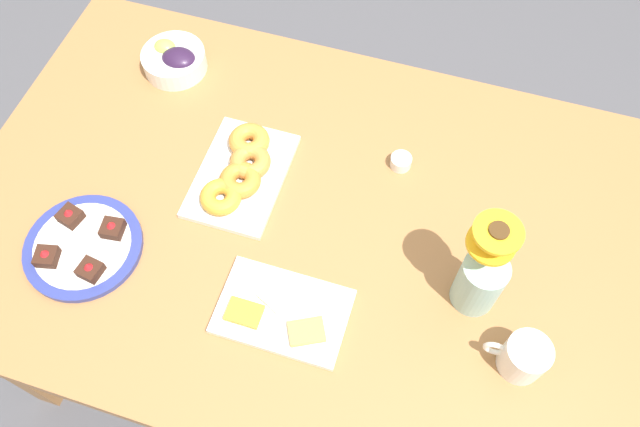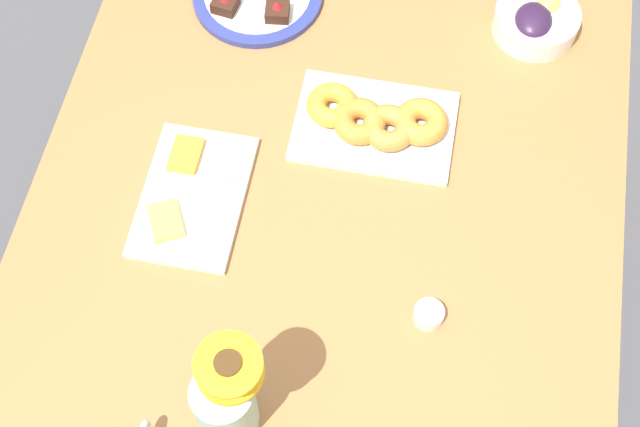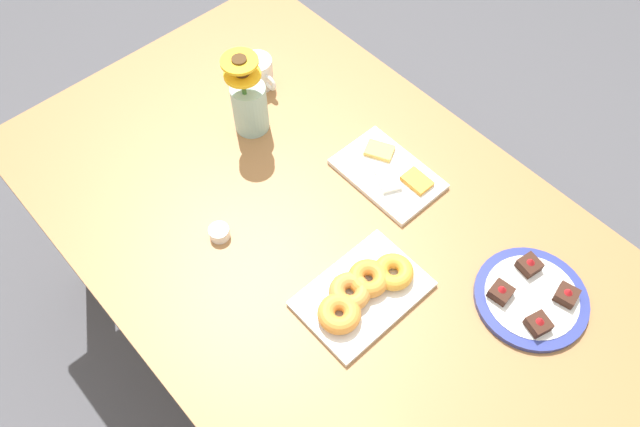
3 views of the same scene
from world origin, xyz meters
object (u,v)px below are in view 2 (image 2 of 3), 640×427
Objects in this scene: dining_table at (320,247)px; flower_vase at (226,402)px; croissant_platter at (376,122)px; jam_cup_honey at (429,314)px; grape_bowl at (536,20)px; cheese_platter at (192,194)px.

dining_table is 6.32× the size of flower_vase.
croissant_platter is 5.83× the size of jam_cup_honey.
grape_bowl is 0.60× the size of cheese_platter.
cheese_platter is 1.03× the size of flower_vase.
jam_cup_honey reaches higher than cheese_platter.
jam_cup_honey is (-0.34, -0.14, -0.01)m from croissant_platter.
grape_bowl is 0.56× the size of croissant_platter.
cheese_platter is (-0.47, 0.54, -0.02)m from grape_bowl.
croissant_platter is 1.11× the size of flower_vase.
dining_table is at bearing 56.58° from jam_cup_honey.
flower_vase is at bearing -156.92° from cheese_platter.
dining_table is 0.59m from grape_bowl.
flower_vase is at bearing 128.60° from jam_cup_honey.
grape_bowl is at bearing -25.20° from flower_vase.
jam_cup_honey is at bearing -51.40° from flower_vase.
croissant_platter is (-0.27, 0.26, -0.01)m from grape_bowl.
dining_table is at bearing 163.42° from croissant_platter.
croissant_platter reaches higher than jam_cup_honey.
flower_vase is at bearing 166.62° from croissant_platter.
grape_bowl is at bearing -11.06° from jam_cup_honey.
cheese_platter is 0.44m from jam_cup_honey.
flower_vase reaches higher than jam_cup_honey.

